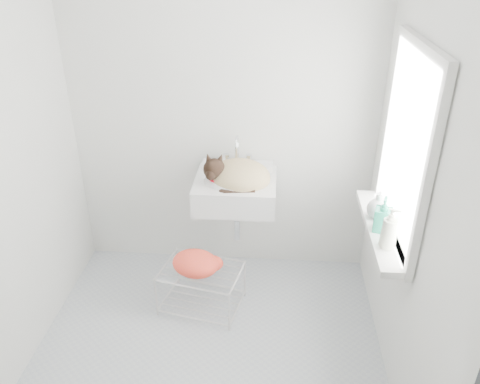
# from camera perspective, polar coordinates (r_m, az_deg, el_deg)

# --- Properties ---
(floor) EXTENTS (2.20, 2.00, 0.02)m
(floor) POSITION_cam_1_polar(r_m,az_deg,el_deg) (3.24, -3.74, -18.07)
(floor) COLOR #B2B9BD
(floor) RESTS_ON ground
(back_wall) EXTENTS (2.20, 0.02, 2.50)m
(back_wall) POSITION_cam_1_polar(r_m,az_deg,el_deg) (3.41, -2.12, 9.57)
(back_wall) COLOR white
(back_wall) RESTS_ON ground
(right_wall) EXTENTS (0.02, 2.00, 2.50)m
(right_wall) POSITION_cam_1_polar(r_m,az_deg,el_deg) (2.57, 20.38, 1.27)
(right_wall) COLOR white
(right_wall) RESTS_ON ground
(window_glass) EXTENTS (0.01, 0.80, 1.00)m
(window_glass) POSITION_cam_1_polar(r_m,az_deg,el_deg) (2.70, 19.43, 5.09)
(window_glass) COLOR white
(window_glass) RESTS_ON right_wall
(window_frame) EXTENTS (0.04, 0.90, 1.10)m
(window_frame) POSITION_cam_1_polar(r_m,az_deg,el_deg) (2.70, 19.12, 5.11)
(window_frame) COLOR white
(window_frame) RESTS_ON right_wall
(windowsill) EXTENTS (0.16, 0.88, 0.04)m
(windowsill) POSITION_cam_1_polar(r_m,az_deg,el_deg) (2.92, 16.39, -4.24)
(windowsill) COLOR white
(windowsill) RESTS_ON right_wall
(sink) EXTENTS (0.56, 0.49, 0.23)m
(sink) POSITION_cam_1_polar(r_m,az_deg,el_deg) (3.32, -0.54, 1.52)
(sink) COLOR white
(sink) RESTS_ON back_wall
(faucet) EXTENTS (0.21, 0.14, 0.21)m
(faucet) POSITION_cam_1_polar(r_m,az_deg,el_deg) (3.42, -0.30, 4.97)
(faucet) COLOR silver
(faucet) RESTS_ON sink
(cat) EXTENTS (0.47, 0.40, 0.28)m
(cat) POSITION_cam_1_polar(r_m,az_deg,el_deg) (3.28, -0.35, 2.01)
(cat) COLOR tan
(cat) RESTS_ON sink
(wire_rack) EXTENTS (0.59, 0.47, 0.32)m
(wire_rack) POSITION_cam_1_polar(r_m,az_deg,el_deg) (3.44, -4.58, -11.39)
(wire_rack) COLOR silver
(wire_rack) RESTS_ON floor
(towel) EXTENTS (0.39, 0.34, 0.14)m
(towel) POSITION_cam_1_polar(r_m,az_deg,el_deg) (3.31, -5.30, -9.00)
(towel) COLOR #F14E13
(towel) RESTS_ON wire_rack
(bottle_a) EXTENTS (0.11, 0.11, 0.20)m
(bottle_a) POSITION_cam_1_polar(r_m,az_deg,el_deg) (2.73, 17.03, -6.27)
(bottle_a) COLOR white
(bottle_a) RESTS_ON windowsill
(bottle_b) EXTENTS (0.11, 0.12, 0.21)m
(bottle_b) POSITION_cam_1_polar(r_m,az_deg,el_deg) (2.87, 16.41, -4.38)
(bottle_b) COLOR #1A765D
(bottle_b) RESTS_ON windowsill
(bottle_c) EXTENTS (0.18, 0.18, 0.16)m
(bottle_c) POSITION_cam_1_polar(r_m,az_deg,el_deg) (2.99, 15.91, -2.85)
(bottle_c) COLOR silver
(bottle_c) RESTS_ON windowsill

